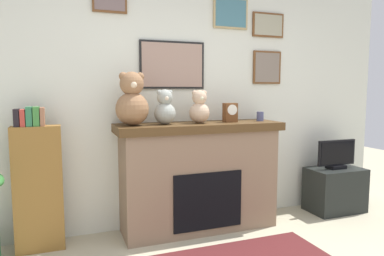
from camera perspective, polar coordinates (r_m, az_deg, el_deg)
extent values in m
cube|color=silver|center=(3.71, -3.07, 4.36)|extent=(5.20, 0.12, 2.60)
cube|color=black|center=(3.63, -3.19, 10.18)|extent=(0.68, 0.02, 0.48)
cube|color=#A08070|center=(3.62, -3.14, 10.19)|extent=(0.64, 0.00, 0.44)
cube|color=brown|center=(4.10, 12.08, 9.58)|extent=(0.35, 0.02, 0.37)
cube|color=#796A5E|center=(4.10, 12.16, 9.59)|extent=(0.31, 0.00, 0.33)
cube|color=brown|center=(4.16, 12.25, 16.02)|extent=(0.39, 0.02, 0.27)
cube|color=#9E997F|center=(4.15, 12.34, 16.04)|extent=(0.35, 0.00, 0.23)
cube|color=tan|center=(3.95, 6.30, 18.06)|extent=(0.40, 0.02, 0.33)
cube|color=#417280|center=(3.94, 6.37, 18.08)|extent=(0.36, 0.00, 0.29)
cube|color=#836851|center=(3.61, 1.17, -8.47)|extent=(1.55, 0.47, 1.01)
cube|color=#4D3419|center=(3.51, 1.19, 0.18)|extent=(1.67, 0.53, 0.08)
cube|color=black|center=(3.44, 2.66, -11.78)|extent=(0.70, 0.02, 0.56)
cube|color=brown|center=(3.40, -23.67, -9.05)|extent=(0.41, 0.16, 1.11)
cube|color=black|center=(3.31, -26.59, 1.49)|extent=(0.04, 0.13, 0.15)
cube|color=#B1372D|center=(3.30, -25.77, 1.48)|extent=(0.04, 0.13, 0.14)
cube|color=#2D6E46|center=(3.30, -24.92, 1.71)|extent=(0.05, 0.13, 0.17)
cube|color=#3A7C36|center=(3.29, -23.96, 1.74)|extent=(0.05, 0.13, 0.16)
cube|color=#966145|center=(3.29, -23.12, 1.72)|extent=(0.03, 0.13, 0.16)
cube|color=black|center=(4.50, 22.19, -9.25)|extent=(0.63, 0.40, 0.51)
cube|color=black|center=(4.44, 22.33, -5.83)|extent=(0.20, 0.14, 0.04)
cube|color=black|center=(4.41, 22.42, -3.70)|extent=(0.51, 0.03, 0.30)
cube|color=black|center=(4.40, 22.58, -3.74)|extent=(0.47, 0.00, 0.26)
cylinder|color=#4C517A|center=(3.79, 11.01, 1.87)|extent=(0.07, 0.07, 0.10)
cube|color=brown|center=(3.61, 6.21, 2.51)|extent=(0.13, 0.09, 0.19)
cylinder|color=white|center=(3.57, 6.57, 2.96)|extent=(0.11, 0.01, 0.11)
sphere|color=#906644|center=(3.29, -9.69, 3.07)|extent=(0.31, 0.31, 0.31)
sphere|color=#906644|center=(3.28, -9.77, 7.11)|extent=(0.22, 0.22, 0.22)
sphere|color=#906644|center=(3.27, -11.13, 8.25)|extent=(0.08, 0.08, 0.08)
sphere|color=#906644|center=(3.30, -8.45, 8.28)|extent=(0.08, 0.08, 0.08)
sphere|color=beige|center=(3.20, -9.47, 6.94)|extent=(0.07, 0.07, 0.07)
sphere|color=#9A9F96|center=(3.36, -4.42, 2.36)|extent=(0.21, 0.21, 0.21)
sphere|color=#9A9F96|center=(3.35, -4.44, 5.01)|extent=(0.15, 0.15, 0.15)
sphere|color=#9A9F96|center=(3.34, -5.31, 5.76)|extent=(0.05, 0.05, 0.05)
sphere|color=#9A9F96|center=(3.37, -3.59, 5.78)|extent=(0.05, 0.05, 0.05)
sphere|color=beige|center=(3.30, -4.16, 4.86)|extent=(0.04, 0.04, 0.04)
sphere|color=#CDAB8B|center=(3.48, 1.21, 2.47)|extent=(0.20, 0.20, 0.20)
sphere|color=#CDAB8B|center=(3.47, 1.21, 5.00)|extent=(0.15, 0.15, 0.15)
sphere|color=#CDAB8B|center=(3.45, 0.42, 5.72)|extent=(0.05, 0.05, 0.05)
sphere|color=#CDAB8B|center=(3.49, 2.00, 5.72)|extent=(0.05, 0.05, 0.05)
sphere|color=beige|center=(3.41, 1.58, 4.85)|extent=(0.04, 0.04, 0.04)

